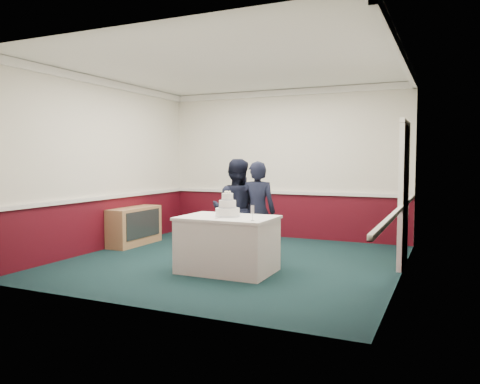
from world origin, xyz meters
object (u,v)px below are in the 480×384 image
at_px(cake_table, 228,244).
at_px(person_woman, 257,212).
at_px(cake_knife, 219,218).
at_px(sideboard, 135,226).
at_px(champagne_flute, 253,210).
at_px(wedding_cake, 227,209).
at_px(person_man, 236,210).

distance_m(cake_table, person_woman, 0.86).
bearing_deg(person_woman, cake_knife, 65.40).
distance_m(sideboard, cake_knife, 2.88).
height_order(cake_table, champagne_flute, champagne_flute).
bearing_deg(person_woman, sideboard, -23.47).
distance_m(sideboard, person_woman, 2.73).
bearing_deg(sideboard, cake_table, -25.42).
height_order(cake_knife, person_woman, person_woman).
bearing_deg(sideboard, champagne_flute, -26.07).
bearing_deg(cake_knife, wedding_cake, 86.64).
bearing_deg(wedding_cake, cake_table, -90.00).
height_order(sideboard, cake_knife, cake_knife).
distance_m(wedding_cake, cake_knife, 0.23).
bearing_deg(champagne_flute, sideboard, 153.93).
bearing_deg(person_woman, wedding_cake, 64.85).
bearing_deg(sideboard, person_woman, -9.46).
distance_m(cake_knife, person_woman, 0.97).
distance_m(sideboard, cake_table, 2.78).
relative_size(champagne_flute, person_man, 0.13).
height_order(champagne_flute, person_woman, person_woman).
bearing_deg(cake_table, sideboard, 154.58).
xyz_separation_m(cake_table, person_man, (-0.22, 0.77, 0.40)).
height_order(wedding_cake, champagne_flute, wedding_cake).
distance_m(cake_table, person_man, 0.90).
xyz_separation_m(cake_table, person_woman, (0.15, 0.75, 0.38)).
relative_size(cake_knife, person_woman, 0.14).
height_order(cake_table, wedding_cake, wedding_cake).
xyz_separation_m(person_man, person_woman, (0.37, -0.02, -0.02)).
bearing_deg(champagne_flute, wedding_cake, 150.75).
bearing_deg(cake_knife, champagne_flute, -3.42).
xyz_separation_m(champagne_flute, person_woman, (-0.35, 1.03, -0.14)).
xyz_separation_m(sideboard, person_man, (2.28, -0.42, 0.45)).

